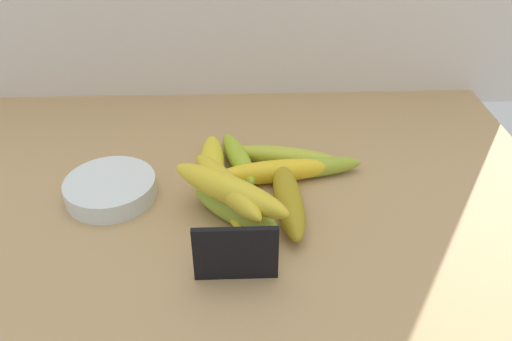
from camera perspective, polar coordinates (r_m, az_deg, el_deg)
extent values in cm
cube|color=tan|center=(83.90, -3.77, -3.98)|extent=(110.00, 76.00, 3.00)
cube|color=black|center=(67.26, -2.25, -9.13)|extent=(11.00, 0.80, 8.40)
cube|color=olive|center=(70.57, -2.18, -10.98)|extent=(9.90, 1.20, 0.60)
cylinder|color=silver|center=(85.64, -15.71, -1.92)|extent=(14.38, 14.38, 3.15)
ellipsoid|color=#9DB62A|center=(89.52, -1.96, 1.40)|extent=(7.85, 16.66, 3.50)
ellipsoid|color=yellow|center=(87.45, -4.87, 0.66)|extent=(4.69, 17.66, 4.18)
ellipsoid|color=yellow|center=(82.06, -3.35, -2.19)|extent=(7.71, 19.58, 3.30)
ellipsoid|color=gold|center=(90.07, 3.16, 1.57)|extent=(19.91, 7.96, 3.45)
ellipsoid|color=#98B733|center=(77.37, -2.31, -4.28)|extent=(14.79, 13.71, 4.35)
ellipsoid|color=yellow|center=(85.74, 2.05, -0.12)|extent=(21.28, 6.71, 3.86)
ellipsoid|color=#9AAE2E|center=(87.29, 5.51, 0.24)|extent=(19.63, 6.30, 3.39)
ellipsoid|color=#A48A1A|center=(79.38, 3.58, -3.22)|extent=(5.17, 18.95, 4.25)
ellipsoid|color=gold|center=(75.23, -3.26, -1.71)|extent=(12.39, 18.03, 3.74)
ellipsoid|color=gold|center=(74.15, -2.95, -2.11)|extent=(18.50, 15.54, 4.16)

